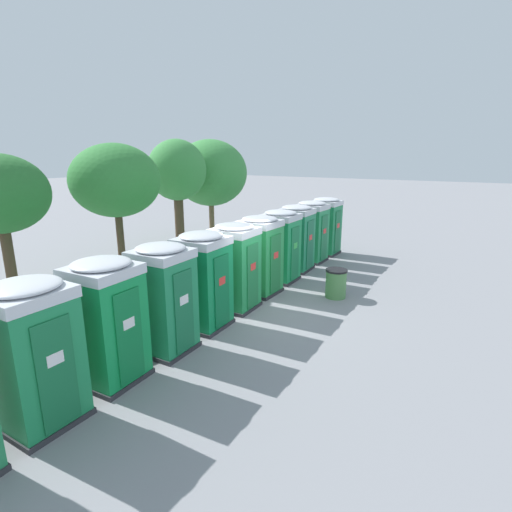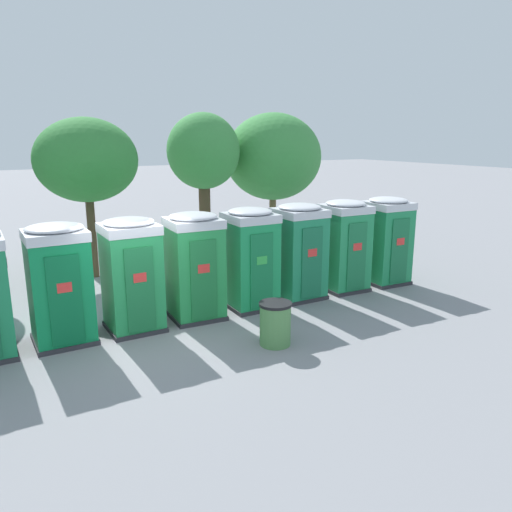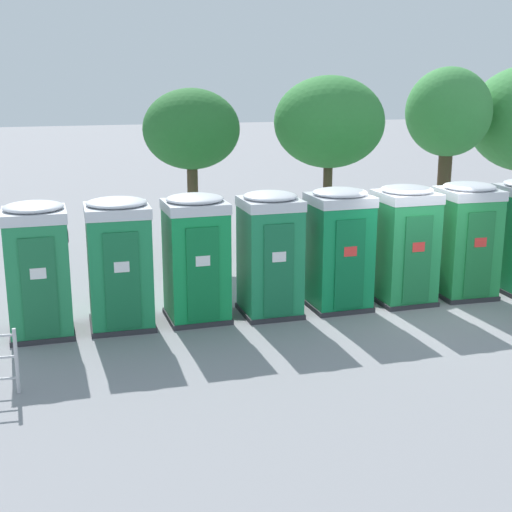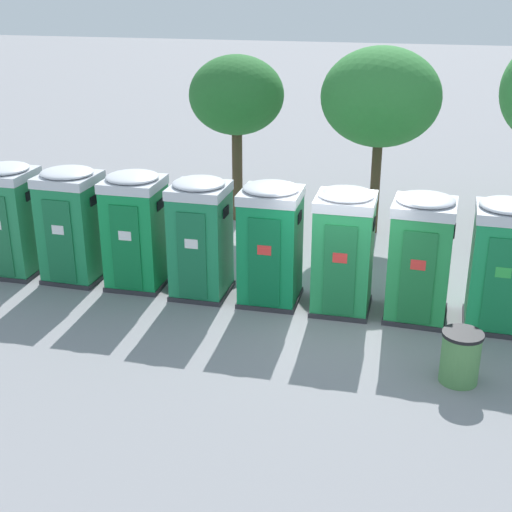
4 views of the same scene
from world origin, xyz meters
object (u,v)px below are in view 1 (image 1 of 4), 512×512
Objects in this scene: portapotty_4 at (203,280)px; street_tree_0 at (210,173)px; portapotty_1 at (34,353)px; portapotty_7 at (280,246)px; portapotty_2 at (107,321)px; portapotty_9 at (311,231)px; street_tree_1 at (177,172)px; portapotty_3 at (164,298)px; street_tree_3 at (115,181)px; portapotty_8 at (296,238)px; portapotty_10 at (326,226)px; portapotty_5 at (235,266)px; trash_can at (336,283)px; portapotty_6 at (260,255)px.

street_tree_0 is at bearing 33.69° from portapotty_4.
portapotty_7 is (8.99, -0.21, 0.00)m from portapotty_1.
portapotty_4 is at bearing -2.46° from portapotty_2.
street_tree_1 is at bearing 106.63° from portapotty_9.
street_tree_3 is at bearing 55.99° from portapotty_3.
portapotty_7 is 6.22m from street_tree_1.
portapotty_8 is at bearing -48.46° from street_tree_3.
portapotty_10 is 0.50× the size of street_tree_0.
portapotty_5 is 0.53× the size of street_tree_3.
street_tree_1 reaches higher than portapotty_7.
portapotty_7 reaches higher than trash_can.
portapotty_7 is at bearing -0.72° from portapotty_3.
street_tree_1 reaches higher than trash_can.
portapotty_8 is (6.00, -0.04, 0.00)m from portapotty_4.
portapotty_4 is (4.50, -0.13, 0.00)m from portapotty_1.
portapotty_4 and portapotty_7 have the same top height.
portapotty_9 is at bearing -0.33° from portapotty_6.
portapotty_1 is 4.50m from portapotty_4.
street_tree_0 is (10.45, 5.96, 2.16)m from portapotty_3.
portapotty_7 is at bearing -126.39° from street_tree_0.
trash_can is (8.27, -2.51, -0.82)m from portapotty_1.
portapotty_7 is at bearing 72.63° from trash_can.
trash_can is (2.28, -2.32, -0.82)m from portapotty_5.
portapotty_4 is at bearing 147.77° from trash_can.
street_tree_1 reaches higher than portapotty_1.
portapotty_2 is 11.99m from portapotty_10.
portapotty_3 and portapotty_4 have the same top height.
street_tree_0 is (-0.05, 6.15, 2.16)m from portapotty_10.
portapotty_7 is at bearing -0.34° from portapotty_5.
portapotty_1 is 1.00× the size of portapotty_6.
portapotty_10 is (8.99, -0.19, 0.00)m from portapotty_4.
portapotty_8 is (10.49, -0.17, 0.00)m from portapotty_1.
portapotty_4 and portapotty_5 have the same top height.
portapotty_4 is 5.56m from street_tree_3.
portapotty_6 is 8.74m from street_tree_0.
portapotty_2 is 1.00× the size of portapotty_4.
portapotty_2 and portapotty_8 have the same top height.
portapotty_5 is 1.00× the size of portapotty_6.
portapotty_6 is 0.50× the size of street_tree_0.
street_tree_1 reaches higher than portapotty_2.
portapotty_2 is 13.47m from street_tree_0.
portapotty_1 and portapotty_3 have the same top height.
portapotty_5 is at bearing 179.69° from portapotty_9.
portapotty_7 is at bearing -103.32° from street_tree_1.
trash_can is at bearing -148.37° from portapotty_9.
portapotty_3 is at bearing 178.97° from portapotty_10.
portapotty_6 is at bearing 178.81° from portapotty_10.
portapotty_1 is 11.88m from street_tree_1.
street_tree_1 is 5.48× the size of trash_can.
portapotty_10 is 9.09m from street_tree_3.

